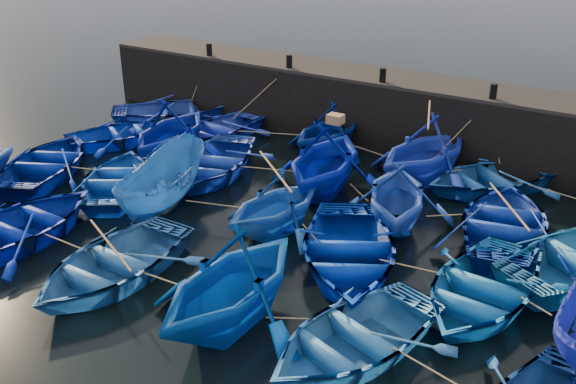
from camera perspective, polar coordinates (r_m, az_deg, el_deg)
The scene contains 31 objects.
ground at distance 17.16m, azimuth -5.76°, elevation -5.90°, with size 120.00×120.00×0.00m, color black.
quay_wall at distance 25.02m, azimuth 9.06°, elevation 7.06°, with size 26.00×2.50×2.50m, color black.
quay_top at distance 24.66m, azimuth 9.26°, elevation 9.96°, with size 26.00×2.50×0.12m, color black.
bollard_0 at distance 27.90m, azimuth -7.02°, elevation 12.46°, with size 0.24×0.24×0.50m, color black.
bollard_1 at distance 25.62m, azimuth 0.11°, elevation 11.54°, with size 0.24×0.24×0.50m, color black.
bollard_2 at distance 23.78m, azimuth 8.42°, elevation 10.25°, with size 0.24×0.24×0.50m, color black.
bollard_3 at distance 22.52m, azimuth 17.79°, elevation 8.52°, with size 0.24×0.24×0.50m, color black.
boat_0 at distance 27.78m, azimuth -10.22°, elevation 7.17°, with size 3.55×4.97×1.03m, color #233C9F.
boat_1 at distance 25.40m, azimuth -6.50°, elevation 5.61°, with size 3.19×4.46×0.93m, color blue.
boat_2 at distance 23.69m, azimuth 3.62°, elevation 5.63°, with size 3.20×3.72×1.96m, color navy.
boat_3 at distance 21.64m, azimuth 12.14°, elevation 3.76°, with size 3.83×4.44×2.34m, color #1C36BE.
boat_4 at distance 21.71m, azimuth 17.43°, elevation 1.23°, with size 3.26×4.56×0.95m, color #1A569B.
boat_6 at distance 25.65m, azimuth -14.47°, elevation 5.10°, with size 3.01×4.21×0.87m, color #022390.
boat_7 at distance 23.38m, azimuth -10.35°, elevation 5.47°, with size 3.80×4.41×2.32m, color #001584.
boat_8 at distance 22.04m, azimuth -6.74°, elevation 2.71°, with size 3.51×4.91×1.02m, color #1B3FB6.
boat_9 at distance 20.29m, azimuth 3.38°, elevation 3.00°, with size 3.98×4.61×2.43m, color #001594.
boat_10 at distance 18.53m, azimuth 9.72°, elevation -0.11°, with size 3.40×3.95×2.08m, color blue.
boat_11 at distance 18.76m, azimuth 18.80°, elevation -2.61°, with size 3.53×4.94×1.02m, color navy.
boat_13 at distance 23.34m, azimuth -20.63°, elevation 2.49°, with size 3.47×4.85×1.01m, color navy.
boat_14 at distance 21.40m, azimuth -14.83°, elevation 1.18°, with size 3.17×4.43×0.92m, color #1048B3.
boat_15 at distance 19.62m, azimuth -11.11°, elevation 0.71°, with size 1.71×4.54×1.75m, color #1F589B.
boat_16 at distance 17.86m, azimuth -1.14°, elevation -1.01°, with size 3.13×3.64×1.91m, color #164FB5.
boat_17 at distance 16.45m, azimuth 5.31°, elevation -5.20°, with size 3.66×5.12×1.06m, color #00289D.
boat_18 at distance 15.65m, azimuth 16.79°, elevation -8.14°, with size 3.36×4.70×0.98m, color blue.
boat_21 at distance 19.11m, azimuth -22.76°, elevation -2.76°, with size 3.51×4.91×1.02m, color #00167E.
boat_22 at distance 16.52m, azimuth -15.37°, elevation -6.07°, with size 3.41×4.76×0.99m, color #29629D.
boat_23 at distance 14.04m, azimuth -5.10°, elevation -7.80°, with size 3.86×4.48×2.36m, color #004096.
boat_24 at distance 13.62m, azimuth 5.79°, elevation -12.65°, with size 3.21×4.48×0.93m, color blue.
wooden_crate at distance 19.69m, azimuth 4.24°, elevation 6.49°, with size 0.47×0.39×0.28m, color olive.
mooring_ropes at distance 20.43m, azimuth 2.89°, elevation 2.14°, with size 17.88×11.82×2.10m.
loose_oars at distance 17.86m, azimuth 4.72°, elevation 1.17°, with size 9.91×12.01×1.41m.
Camera 1 is at (9.31, -11.49, 8.70)m, focal length 40.00 mm.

